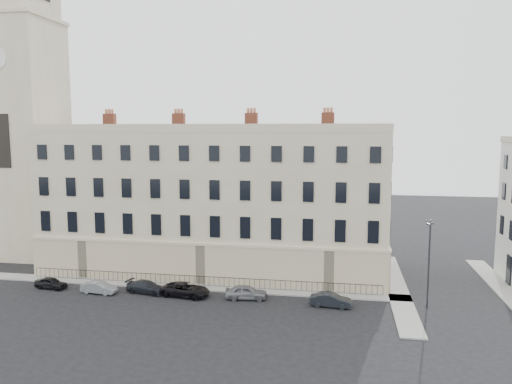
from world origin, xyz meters
TOP-DOWN VIEW (x-y plane):
  - ground at (0.00, 0.00)m, footprint 160.00×160.00m
  - terrace at (-5.97, 11.97)m, footprint 36.22×12.22m
  - church_tower at (-30.00, 14.00)m, footprint 8.00×8.13m
  - pavement_terrace at (-10.00, 5.00)m, footprint 48.00×2.00m
  - pavement_east_return at (13.00, 8.00)m, footprint 2.00×24.00m
  - pavement_adjacent at (23.00, 10.00)m, footprint 2.00×20.00m
  - railings at (-6.00, 5.40)m, footprint 35.00×0.04m
  - car_a at (-19.92, 2.33)m, footprint 3.35×1.69m
  - car_b at (-14.68, 1.82)m, footprint 3.48×1.49m
  - car_c at (-10.31, 2.66)m, footprint 4.16×2.25m
  - car_d at (-6.40, 2.38)m, footprint 4.73×2.65m
  - car_e at (-0.76, 2.56)m, footprint 3.94×1.96m
  - car_f at (6.83, 1.91)m, footprint 3.71×1.56m
  - streetlamp at (14.97, 2.89)m, footprint 0.61×1.63m

SIDE VIEW (x-z plane):
  - ground at x=0.00m, z-range 0.00..0.00m
  - pavement_terrace at x=-10.00m, z-range 0.00..0.12m
  - pavement_east_return at x=13.00m, z-range 0.00..0.12m
  - pavement_adjacent at x=23.00m, z-range 0.00..0.12m
  - car_a at x=-19.92m, z-range 0.00..1.09m
  - railings at x=-6.00m, z-range 0.07..1.03m
  - car_b at x=-14.68m, z-range 0.00..1.12m
  - car_c at x=-10.31m, z-range 0.00..1.15m
  - car_f at x=6.83m, z-range 0.00..1.19m
  - car_d at x=-6.40m, z-range 0.00..1.25m
  - car_e at x=-0.76m, z-range 0.00..1.29m
  - streetlamp at x=14.97m, z-range 0.42..8.13m
  - terrace at x=-5.97m, z-range -1.00..16.00m
  - church_tower at x=-30.00m, z-range -3.34..40.66m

